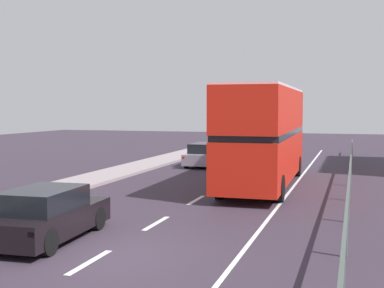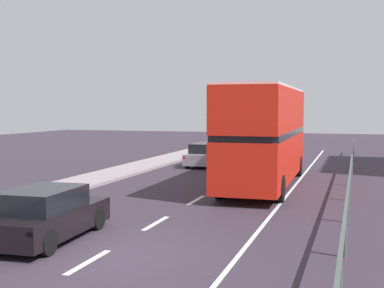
# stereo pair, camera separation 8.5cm
# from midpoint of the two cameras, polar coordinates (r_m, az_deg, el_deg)

# --- Properties ---
(ground_plane) EXTENTS (74.94, 120.00, 0.10)m
(ground_plane) POSITION_cam_midpoint_polar(r_m,az_deg,el_deg) (12.78, -9.69, -11.92)
(ground_plane) COLOR #322935
(lane_paint_markings) EXTENTS (3.24, 46.00, 0.01)m
(lane_paint_markings) POSITION_cam_midpoint_polar(r_m,az_deg,el_deg) (19.98, 6.45, -5.93)
(lane_paint_markings) COLOR silver
(lane_paint_markings) RESTS_ON ground
(bridge_side_railing) EXTENTS (0.10, 42.00, 1.05)m
(bridge_side_railing) POSITION_cam_midpoint_polar(r_m,az_deg,el_deg) (20.10, 16.77, -3.54)
(bridge_side_railing) COLOR #424D48
(bridge_side_railing) RESTS_ON ground
(double_decker_bus_red) EXTENTS (2.69, 10.62, 4.33)m
(double_decker_bus_red) POSITION_cam_midpoint_polar(r_m,az_deg,el_deg) (22.90, 7.85, 1.16)
(double_decker_bus_red) COLOR red
(double_decker_bus_red) RESTS_ON ground
(hatchback_car_near) EXTENTS (1.92, 4.17, 1.37)m
(hatchback_car_near) POSITION_cam_midpoint_polar(r_m,az_deg,el_deg) (14.13, -15.79, -7.51)
(hatchback_car_near) COLOR black
(hatchback_car_near) RESTS_ON ground
(sedan_car_ahead) EXTENTS (1.76, 4.35, 1.35)m
(sedan_car_ahead) POSITION_cam_midpoint_polar(r_m,az_deg,el_deg) (30.78, 1.49, -1.19)
(sedan_car_ahead) COLOR gray
(sedan_car_ahead) RESTS_ON ground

